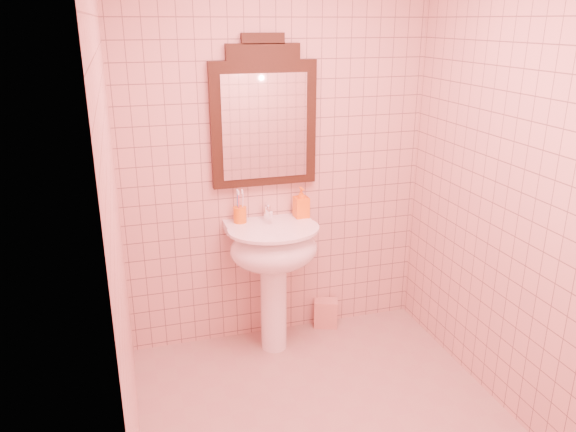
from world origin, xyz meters
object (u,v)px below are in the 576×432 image
object	(u,v)px
mirror	(264,118)
towel	(326,313)
pedestal_sink	(274,257)
soap_dispenser	(301,202)
toothbrush_cup	(240,215)

from	to	relation	value
mirror	towel	size ratio (longest dim) A/B	4.62
pedestal_sink	mirror	size ratio (longest dim) A/B	0.93
pedestal_sink	soap_dispenser	distance (m)	0.40
pedestal_sink	mirror	world-z (taller)	mirror
toothbrush_cup	soap_dispenser	size ratio (longest dim) A/B	0.95
towel	soap_dispenser	bearing A→B (deg)	-171.62
soap_dispenser	mirror	bearing A→B (deg)	162.67
mirror	towel	bearing A→B (deg)	-4.33
pedestal_sink	towel	size ratio (longest dim) A/B	4.29
toothbrush_cup	towel	world-z (taller)	toothbrush_cup
toothbrush_cup	pedestal_sink	bearing A→B (deg)	-39.58
toothbrush_cup	mirror	bearing A→B (deg)	16.37
towel	toothbrush_cup	bearing A→B (deg)	-178.09
mirror	toothbrush_cup	distance (m)	0.63
toothbrush_cup	soap_dispenser	distance (m)	0.41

